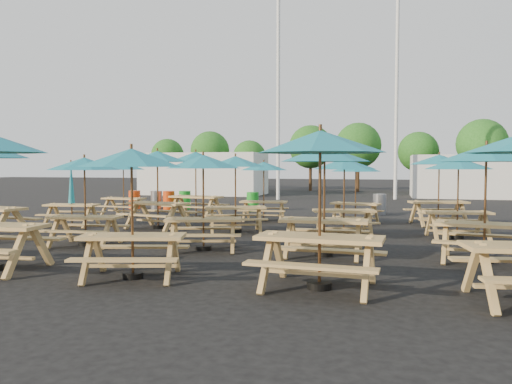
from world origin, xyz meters
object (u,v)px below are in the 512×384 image
(picnic_unit_18, at_px, (458,169))
(waste_bin_5, at_px, (380,204))
(picnic_unit_6, at_px, (157,162))
(picnic_unit_12, at_px, (320,153))
(picnic_unit_2, at_px, (72,199))
(picnic_unit_10, at_px, (235,167))
(picnic_unit_7, at_px, (196,161))
(picnic_unit_3, at_px, (123,170))
(picnic_unit_19, at_px, (439,164))
(waste_bin_0, at_px, (135,200))
(waste_bin_1, at_px, (156,200))
(picnic_unit_15, at_px, (356,171))
(picnic_unit_11, at_px, (264,170))
(picnic_unit_13, at_px, (325,162))
(picnic_unit_9, at_px, (203,168))
(waste_bin_2, at_px, (169,200))
(picnic_unit_5, at_px, (84,170))
(picnic_unit_14, at_px, (344,169))
(picnic_unit_17, at_px, (486,162))
(waste_bin_4, at_px, (253,202))
(picnic_unit_8, at_px, (132,167))
(waste_bin_3, at_px, (185,200))

(picnic_unit_18, relative_size, waste_bin_5, 2.65)
(picnic_unit_6, height_order, waste_bin_5, picnic_unit_6)
(picnic_unit_6, bearing_deg, picnic_unit_12, -34.48)
(picnic_unit_2, xyz_separation_m, picnic_unit_10, (5.49, -0.02, 1.04))
(picnic_unit_7, bearing_deg, picnic_unit_18, -9.71)
(picnic_unit_3, distance_m, picnic_unit_19, 11.46)
(waste_bin_0, xyz_separation_m, waste_bin_1, (1.01, 0.15, 0.00))
(picnic_unit_15, relative_size, waste_bin_0, 2.51)
(picnic_unit_11, distance_m, picnic_unit_19, 5.83)
(picnic_unit_11, relative_size, waste_bin_0, 2.56)
(picnic_unit_10, relative_size, picnic_unit_13, 0.97)
(waste_bin_0, bearing_deg, picnic_unit_15, -18.06)
(picnic_unit_6, xyz_separation_m, picnic_unit_15, (5.82, 2.96, -0.31))
(picnic_unit_9, height_order, picnic_unit_13, picnic_unit_13)
(picnic_unit_3, height_order, waste_bin_0, picnic_unit_3)
(picnic_unit_13, bearing_deg, picnic_unit_19, 66.33)
(picnic_unit_11, height_order, waste_bin_2, picnic_unit_11)
(picnic_unit_6, bearing_deg, picnic_unit_5, -80.76)
(picnic_unit_14, relative_size, waste_bin_1, 2.64)
(picnic_unit_7, relative_size, picnic_unit_19, 1.06)
(picnic_unit_2, relative_size, picnic_unit_14, 0.98)
(picnic_unit_17, bearing_deg, picnic_unit_7, 153.54)
(picnic_unit_3, xyz_separation_m, waste_bin_2, (0.44, 3.13, -1.38))
(picnic_unit_15, xyz_separation_m, waste_bin_0, (-10.00, 3.26, -1.34))
(picnic_unit_9, distance_m, waste_bin_0, 11.97)
(picnic_unit_6, relative_size, waste_bin_4, 2.95)
(picnic_unit_5, bearing_deg, picnic_unit_14, 22.66)
(picnic_unit_3, height_order, waste_bin_2, picnic_unit_3)
(picnic_unit_15, bearing_deg, picnic_unit_10, -121.44)
(picnic_unit_5, xyz_separation_m, waste_bin_2, (-2.32, 9.80, -1.43))
(picnic_unit_6, relative_size, waste_bin_1, 2.95)
(picnic_unit_8, relative_size, picnic_unit_10, 0.98)
(picnic_unit_10, bearing_deg, picnic_unit_18, -17.10)
(waste_bin_5, bearing_deg, picnic_unit_12, -93.28)
(picnic_unit_10, relative_size, picnic_unit_17, 0.97)
(picnic_unit_10, relative_size, picnic_unit_15, 1.12)
(picnic_unit_6, bearing_deg, waste_bin_0, 136.64)
(picnic_unit_11, distance_m, waste_bin_3, 5.97)
(picnic_unit_18, height_order, waste_bin_1, picnic_unit_18)
(picnic_unit_12, relative_size, waste_bin_5, 3.07)
(picnic_unit_14, bearing_deg, picnic_unit_15, 73.68)
(picnic_unit_12, distance_m, waste_bin_2, 15.23)
(waste_bin_5, bearing_deg, picnic_unit_17, -77.24)
(picnic_unit_11, bearing_deg, waste_bin_2, 141.14)
(picnic_unit_17, height_order, waste_bin_4, picnic_unit_17)
(picnic_unit_2, relative_size, picnic_unit_12, 0.85)
(picnic_unit_10, relative_size, waste_bin_0, 2.82)
(picnic_unit_8, xyz_separation_m, picnic_unit_18, (6.03, 6.44, -0.07))
(picnic_unit_5, distance_m, waste_bin_1, 10.41)
(picnic_unit_5, xyz_separation_m, picnic_unit_17, (8.96, 0.17, 0.18))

